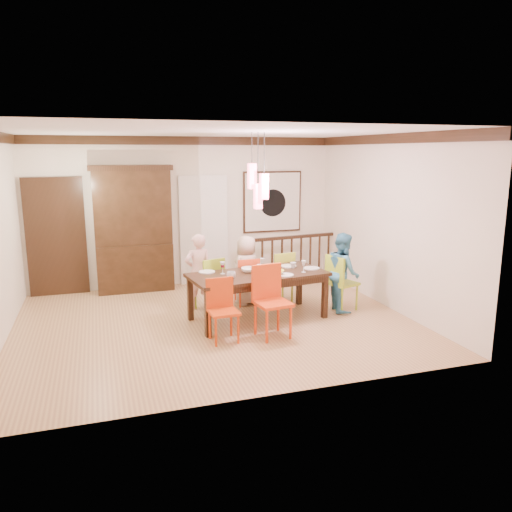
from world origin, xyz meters
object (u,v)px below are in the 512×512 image
object	(u,v)px
dining_table	(258,278)
china_hutch	(133,229)
chair_far_left	(209,280)
balustrade	(292,258)
person_far_mid	(247,270)
chair_end_right	(343,278)
person_far_left	(198,271)
person_end_right	(343,272)

from	to	relation	value
dining_table	china_hutch	xyz separation A→B (m)	(-1.71, 2.32, 0.52)
chair_far_left	balustrade	world-z (taller)	balustrade
chair_far_left	person_far_mid	size ratio (longest dim) A/B	0.75
dining_table	chair_far_left	bearing A→B (deg)	123.93
dining_table	balustrade	distance (m)	2.40
china_hutch	chair_end_right	bearing A→B (deg)	-35.49
dining_table	balustrade	world-z (taller)	balustrade
chair_end_right	person_far_left	xyz separation A→B (m)	(-2.28, 0.82, 0.10)
balustrade	person_far_mid	bearing A→B (deg)	-145.75
chair_end_right	person_far_mid	world-z (taller)	person_far_mid
chair_end_right	china_hutch	size ratio (longest dim) A/B	0.40
dining_table	person_far_left	size ratio (longest dim) A/B	1.76
balustrade	chair_far_left	bearing A→B (deg)	-154.98
chair_far_left	person_far_mid	distance (m)	0.72
chair_far_left	balustrade	bearing A→B (deg)	-166.52
balustrade	person_far_mid	world-z (taller)	person_far_mid
chair_end_right	person_end_right	distance (m)	0.12
balustrade	person_end_right	size ratio (longest dim) A/B	1.74
person_far_left	person_end_right	distance (m)	2.42
balustrade	person_far_left	distance (m)	2.42
chair_far_left	balustrade	distance (m)	2.35
china_hutch	dining_table	bearing A→B (deg)	-53.56
chair_far_left	china_hutch	size ratio (longest dim) A/B	0.38
dining_table	china_hutch	world-z (taller)	china_hutch
person_far_mid	person_far_left	bearing A→B (deg)	-26.93
person_far_left	person_end_right	world-z (taller)	person_end_right
chair_end_right	balustrade	bearing A→B (deg)	-13.25
person_end_right	chair_end_right	bearing A→B (deg)	-16.81
chair_end_right	balustrade	xyz separation A→B (m)	(-0.14, 1.94, -0.04)
dining_table	person_far_mid	distance (m)	0.84
dining_table	chair_far_left	xyz separation A→B (m)	(-0.64, 0.72, -0.15)
person_far_left	person_far_mid	world-z (taller)	person_far_left
chair_far_left	person_end_right	bearing A→B (deg)	142.68
dining_table	balustrade	size ratio (longest dim) A/B	0.98
dining_table	person_far_left	world-z (taller)	person_far_left
dining_table	person_far_left	bearing A→B (deg)	125.21
dining_table	chair_far_left	distance (m)	0.97
china_hutch	person_far_left	distance (m)	1.83
balustrade	person_far_left	xyz separation A→B (m)	(-2.14, -1.13, 0.14)
chair_far_left	person_end_right	world-z (taller)	person_end_right
chair_end_right	person_far_mid	bearing A→B (deg)	43.13
person_end_right	balustrade	bearing A→B (deg)	14.54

